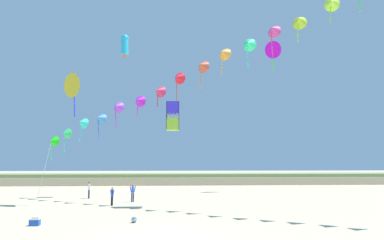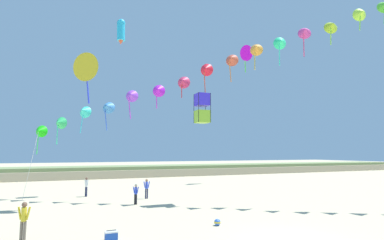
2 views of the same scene
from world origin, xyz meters
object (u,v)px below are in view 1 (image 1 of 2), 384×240
Objects in this scene: person_near_left at (133,191)px; large_kite_outer_drift at (125,45)px; beach_ball at (134,220)px; person_mid_center at (89,189)px; large_kite_mid_trail at (173,116)px; large_kite_low_lead at (272,50)px; large_kite_high_solo at (75,86)px; beach_cooler at (35,222)px; person_near_right at (112,195)px.

person_near_left is 0.60× the size of large_kite_outer_drift.
person_near_left is 11.20m from beach_ball.
person_mid_center is 16.53m from large_kite_outer_drift.
large_kite_outer_drift is (-5.56, 8.92, 9.39)m from large_kite_mid_trail.
large_kite_low_lead reaches higher than large_kite_outer_drift.
beach_ball is at bearing -79.12° from large_kite_outer_drift.
beach_ball is (3.13, -16.30, -16.97)m from large_kite_outer_drift.
beach_ball is at bearing -108.24° from large_kite_mid_trail.
large_kite_high_solo is at bearing -162.95° from person_near_left.
beach_cooler is at bearing -135.89° from large_kite_mid_trail.
large_kite_high_solo reaches higher than person_near_left.
large_kite_outer_drift is (3.05, 1.85, 16.14)m from person_mid_center.
large_kite_low_lead reaches higher than large_kite_mid_trail.
large_kite_low_lead is 19.65m from large_kite_outer_drift.
person_near_left is at bearing 68.89° from beach_cooler.
large_kite_high_solo is 7.13× the size of beach_cooler.
beach_cooler is at bearing -134.40° from large_kite_low_lead.
person_mid_center is at bearing 145.35° from person_near_left.
person_near_right is at bearing 167.79° from large_kite_mid_trail.
person_mid_center is at bearing -148.83° from large_kite_outer_drift.
beach_ball is at bearing -54.93° from large_kite_high_solo.
beach_ball is at bearing -71.70° from person_near_right.
large_kite_high_solo reaches higher than large_kite_mid_trail.
large_kite_high_solo is (-0.45, -5.00, 9.80)m from person_mid_center.
person_near_left is 0.69× the size of large_kite_mid_trail.
large_kite_high_solo is (-22.41, -11.98, -7.89)m from large_kite_low_lead.
large_kite_high_solo is at bearing 125.07° from beach_ball.
large_kite_low_lead is at bearing 46.48° from large_kite_mid_trail.
person_near_right is 0.38× the size of large_kite_high_solo.
large_kite_outer_drift is 7.83× the size of beach_ball.
person_near_left is 0.42× the size of large_kite_low_lead.
large_kite_mid_trail is 6.87× the size of beach_ball.
large_kite_mid_trail is at bearing -133.52° from large_kite_low_lead.
person_near_left is at bearing -148.82° from large_kite_low_lead.
person_near_right is 28.80m from large_kite_low_lead.
person_near_left is at bearing 17.05° from large_kite_high_solo.
beach_cooler is 5.88m from beach_ball.
large_kite_outer_drift is 23.74m from beach_ball.
large_kite_low_lead is 26.61m from large_kite_high_solo.
person_near_right reaches higher than beach_ball.
person_mid_center is (-3.37, 5.94, 0.11)m from person_near_right.
large_kite_low_lead is at bearing 53.65° from beach_ball.
large_kite_mid_trail reaches higher than person_near_right.
large_kite_low_lead reaches higher than person_near_right.
person_near_left is 2.96× the size of beach_cooler.
large_kite_low_lead is (17.09, 10.34, 17.71)m from person_near_left.
large_kite_high_solo is (-5.32, -1.63, 9.82)m from person_near_left.
beach_ball is (1.32, -11.09, -0.81)m from person_near_left.
large_kite_low_lead is at bearing 31.18° from person_near_left.
person_near_right is at bearing -13.82° from large_kite_high_solo.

